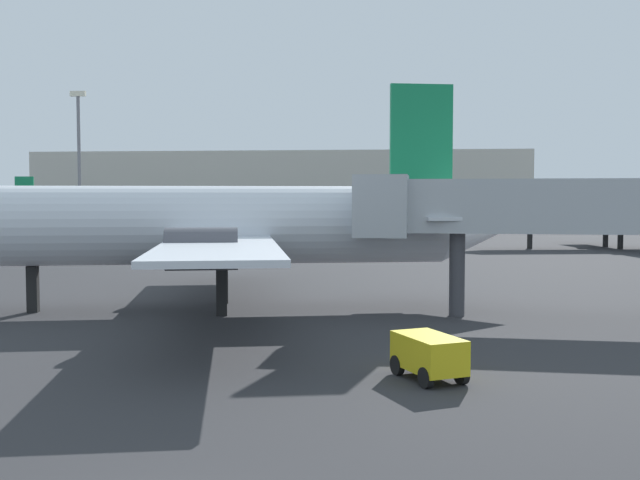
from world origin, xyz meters
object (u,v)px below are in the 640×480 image
airplane_far_left (604,215)px  light_mast_left (79,153)px  airplane_far_right (96,218)px  baggage_cart (429,354)px  airplane_at_gate (202,226)px  jet_bridge (541,209)px

airplane_far_left → light_mast_left: light_mast_left is taller
airplane_far_right → airplane_far_left: bearing=-21.3°
baggage_cart → airplane_far_left: bearing=132.2°
airplane_at_gate → baggage_cart: size_ratio=11.69×
jet_bridge → light_mast_left: (-54.24, 75.43, 7.19)m
airplane_far_right → light_mast_left: bearing=110.8°
airplane_far_left → airplane_far_right: (-60.79, 13.30, -0.83)m
light_mast_left → baggage_cart: bearing=-60.7°
airplane_far_right → jet_bridge: (45.19, -59.58, 2.23)m
airplane_far_right → light_mast_left: 20.53m
airplane_far_left → jet_bridge: bearing=61.7°
airplane_far_right → baggage_cart: size_ratio=9.50×
airplane_at_gate → airplane_far_left: 55.00m
airplane_far_right → jet_bridge: 74.82m
airplane_far_right → light_mast_left: (-9.04, 15.85, 9.42)m
airplane_far_left → jet_bridge: airplane_far_left is taller
jet_bridge → light_mast_left: light_mast_left is taller
airplane_at_gate → jet_bridge: airplane_at_gate is taller
jet_bridge → baggage_cart: 13.49m
airplane_far_right → jet_bridge: airplane_far_right is taller
light_mast_left → airplane_far_left: bearing=-22.7°
airplane_at_gate → baggage_cart: airplane_at_gate is taller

